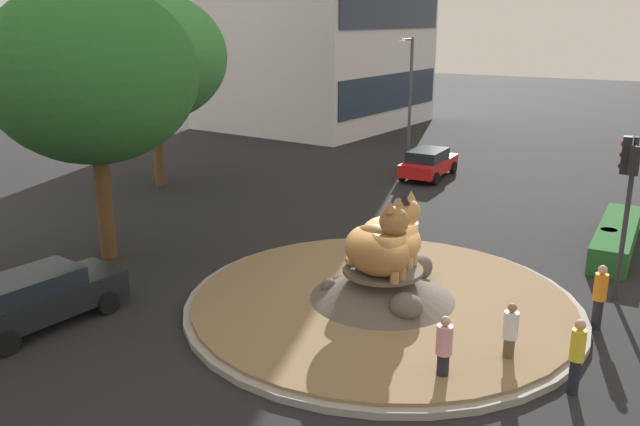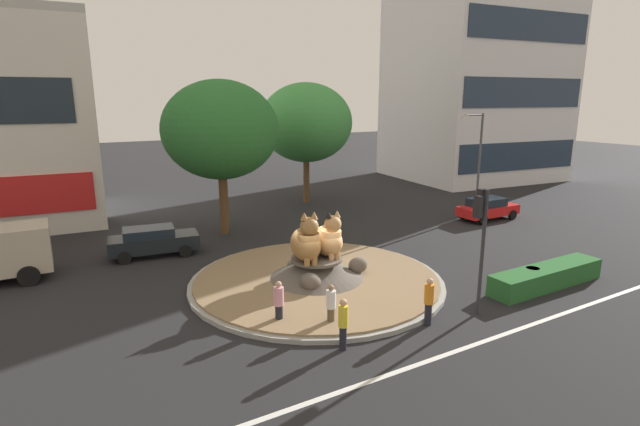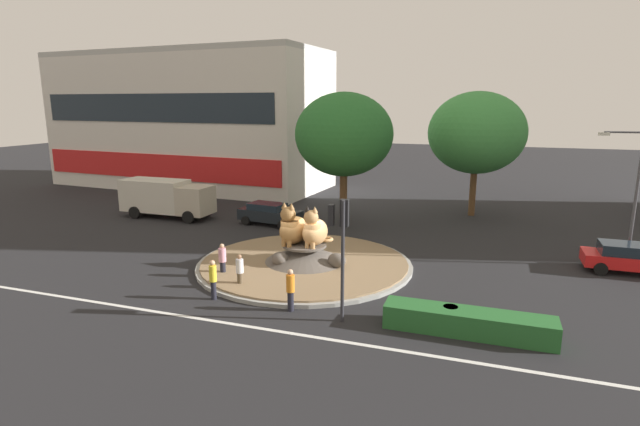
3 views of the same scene
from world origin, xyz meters
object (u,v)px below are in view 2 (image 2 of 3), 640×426
Objects in this scene: pedestrian_white_shirt at (331,305)px; second_tree_near_tower at (306,123)px; hatchback_near_shophouse at (488,208)px; litter_bin at (532,278)px; pedestrian_yellow_shirt at (343,323)px; pedestrian_orange_shirt at (429,300)px; cat_statue_tabby at (306,242)px; traffic_light_mast at (481,224)px; sedan_on_far_lane at (153,241)px; pedestrian_pink_shirt at (279,302)px; cat_statue_calico at (329,239)px; office_tower at (479,34)px; broadleaf_tree_behind_island at (220,130)px; streetlight_arm at (477,157)px.

second_tree_near_tower is at bearing -77.18° from pedestrian_white_shirt.
hatchback_near_shophouse is 12.36m from litter_bin.
pedestrian_yellow_shirt is at bearing 111.82° from pedestrian_white_shirt.
pedestrian_orange_shirt is 1.10× the size of pedestrian_white_shirt.
cat_statue_tabby is 0.26× the size of second_tree_near_tower.
pedestrian_yellow_shirt is at bearing -177.79° from litter_bin.
traffic_light_mast is 2.72× the size of pedestrian_yellow_shirt.
litter_bin is at bearing -85.55° from traffic_light_mast.
litter_bin is (9.50, -1.16, -0.41)m from pedestrian_white_shirt.
sedan_on_far_lane is at bearing -136.82° from cat_statue_tabby.
pedestrian_pink_shirt is at bearing -121.10° from second_tree_near_tower.
cat_statue_tabby is at bearing -82.41° from cat_statue_calico.
office_tower is 6.11× the size of sedan_on_far_lane.
second_tree_near_tower reaches higher than litter_bin.
pedestrian_pink_shirt is at bearing -49.76° from cat_statue_calico.
traffic_light_mast is 0.53× the size of broadleaf_tree_behind_island.
pedestrian_white_shirt is at bearing -63.88° from sedan_on_far_lane.
cat_statue_tabby is at bearing 13.76° from streetlight_arm.
cat_statue_calico is at bearing 91.99° from pedestrian_pink_shirt.
office_tower is at bearing 132.71° from cat_statue_tabby.
pedestrian_orange_shirt is at bearing 25.52° from pedestrian_pink_shirt.
sedan_on_far_lane is 21.52m from hatchback_near_shophouse.
cat_statue_calico is 1.34× the size of pedestrian_white_shirt.
traffic_light_mast is at bearing -171.88° from litter_bin.
streetlight_arm is 7.82× the size of litter_bin.
pedestrian_white_shirt is (-9.44, -19.29, -5.34)m from second_tree_near_tower.
hatchback_near_shophouse is at bearing -53.89° from second_tree_near_tower.
streetlight_arm is at bearing -50.64° from second_tree_near_tower.
streetlight_arm is 3.92× the size of pedestrian_orange_shirt.
hatchback_near_shophouse is at bearing 109.56° from cat_statue_calico.
office_tower reaches higher than hatchback_near_shophouse.
office_tower is 3.11× the size of broadleaf_tree_behind_island.
pedestrian_orange_shirt is at bearing -145.36° from hatchback_near_shophouse.
traffic_light_mast reaches higher than cat_statue_calico.
hatchback_near_shophouse is at bearing 84.38° from streetlight_arm.
broadleaf_tree_behind_island reaches higher than hatchback_near_shophouse.
cat_statue_tabby is 0.26× the size of broadleaf_tree_behind_island.
traffic_light_mast reaches higher than pedestrian_yellow_shirt.
pedestrian_white_shirt is at bearing -93.58° from broadleaf_tree_behind_island.
traffic_light_mast is 6.38m from pedestrian_yellow_shirt.
traffic_light_mast is at bearing -130.67° from office_tower.
second_tree_near_tower is 22.41m from pedestrian_orange_shirt.
pedestrian_white_shirt is at bearing -138.27° from office_tower.
second_tree_near_tower is 23.65m from pedestrian_yellow_shirt.
pedestrian_orange_shirt is (2.07, -5.42, -1.06)m from cat_statue_tabby.
broadleaf_tree_behind_island is at bearing -168.63° from cat_statue_calico.
pedestrian_pink_shirt is (-2.62, -2.74, -1.13)m from cat_statue_tabby.
broadleaf_tree_behind_island is 16.50m from pedestrian_orange_shirt.
broadleaf_tree_behind_island is 5.12× the size of pedestrian_yellow_shirt.
broadleaf_tree_behind_island reaches higher than pedestrian_white_shirt.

